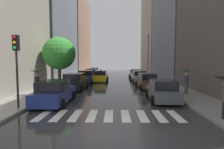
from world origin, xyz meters
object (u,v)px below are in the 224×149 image
Objects in this scene: taxi_midroad at (101,76)px; pedestrian_near_tree at (37,77)px; parked_car_right_second at (147,81)px; lamp_post_right at (148,53)px; parked_car_left_second at (75,82)px; parked_car_right_nearest at (162,91)px; parked_car_right_third at (139,77)px; pedestrian_by_kerb at (186,76)px; parked_car_left_fourth at (92,74)px; parked_car_left_nearest at (55,93)px; traffic_light_left_corner at (16,55)px; parked_car_left_fifth at (94,72)px; parked_car_right_fourth at (135,74)px; parked_car_left_third at (86,77)px; street_tree_left at (59,53)px.

taxi_midroad is 12.55m from pedestrian_near_tree.
lamp_post_right reaches higher than parked_car_right_second.
parked_car_right_nearest is at bearing -123.18° from parked_car_left_second.
parked_car_right_third is 4.72m from lamp_post_right.
pedestrian_by_kerb is at bearing -48.65° from parked_car_right_nearest.
pedestrian_by_kerb reaches higher than parked_car_left_fourth.
parked_car_left_nearest is 3.47m from traffic_light_left_corner.
pedestrian_near_tree reaches higher than parked_car_left_second.
pedestrian_near_tree reaches higher than parked_car_left_fifth.
parked_car_right_third is 5.56m from taxi_midroad.
parked_car_right_fourth is 0.97× the size of traffic_light_left_corner.
pedestrian_near_tree is (-2.25, -16.86, 0.86)m from parked_car_left_fourth.
traffic_light_left_corner reaches higher than parked_car_right_nearest.
parked_car_left_third is at bearing 95.19° from parked_car_right_third.
parked_car_right_third is 1.05× the size of parked_car_right_fourth.
pedestrian_near_tree is at bearing 155.28° from parked_car_left_second.
parked_car_left_nearest is 19.12m from parked_car_left_fourth.
parked_car_left_fourth reaches higher than parked_car_right_second.
pedestrian_near_tree reaches higher than parked_car_left_fourth.
pedestrian_near_tree reaches higher than taxi_midroad.
parked_car_right_second is 1.12× the size of parked_car_right_fourth.
parked_car_left_fourth reaches higher than parked_car_right_fourth.
parked_car_left_second is at bearing 177.57° from parked_car_left_fifth.
parked_car_left_second is at bearing 0.47° from parked_car_left_nearest.
parked_car_left_third reaches higher than parked_car_right_second.
pedestrian_near_tree is (-2.21, 2.26, 0.87)m from parked_car_left_nearest.
parked_car_right_second is at bearing -179.44° from parked_car_right_fourth.
traffic_light_left_corner is at bearing -121.51° from lamp_post_right.
traffic_light_left_corner is at bearing -89.10° from pedestrian_by_kerb.
parked_car_left_third reaches higher than parked_car_right_fourth.
parked_car_right_nearest is 1.03× the size of parked_car_right_fourth.
street_tree_left is at bearing 168.26° from parked_car_left_fourth.
taxi_midroad is at bearing 134.44° from parked_car_right_fourth.
lamp_post_right is at bearing 35.37° from street_tree_left.
parked_car_left_second is 1.11× the size of traffic_light_left_corner.
parked_car_left_second is 1.12× the size of parked_car_left_fifth.
parked_car_right_nearest is at bearing -145.65° from parked_car_left_third.
parked_car_right_nearest is 0.78× the size of street_tree_left.
parked_car_left_nearest is 6.56m from parked_car_left_second.
lamp_post_right is at bearing -36.23° from parked_car_right_third.
parked_car_left_second is at bearing -129.70° from pedestrian_by_kerb.
street_tree_left reaches higher than parked_car_right_fourth.
lamp_post_right is at bearing -30.02° from parked_car_left_nearest.
parked_car_left_third is at bearing -154.77° from pedestrian_by_kerb.
parked_car_left_third is 2.24× the size of pedestrian_by_kerb.
parked_car_right_second is 1.05× the size of taxi_midroad.
lamp_post_right is at bearing 162.33° from pedestrian_by_kerb.
parked_car_left_fourth is 10.42m from lamp_post_right.
parked_car_right_fourth is (0.10, 11.89, -0.02)m from parked_car_right_second.
parked_car_left_nearest reaches higher than parked_car_right_nearest.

